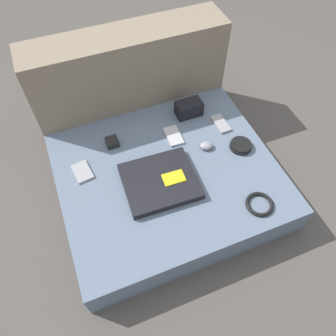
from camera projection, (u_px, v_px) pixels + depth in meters
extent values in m
plane|color=#4C4742|center=(168.00, 190.00, 1.52)|extent=(8.00, 8.00, 0.00)
cube|color=slate|center=(168.00, 181.00, 1.45)|extent=(0.92, 0.79, 0.15)
cube|color=#7F705B|center=(130.00, 81.00, 1.58)|extent=(0.92, 0.20, 0.50)
cube|color=black|center=(160.00, 181.00, 1.34)|extent=(0.31, 0.27, 0.03)
cube|color=yellow|center=(173.00, 178.00, 1.33)|extent=(0.09, 0.06, 0.00)
ellipsoid|color=gray|center=(206.00, 146.00, 1.46)|extent=(0.07, 0.06, 0.03)
cylinder|color=black|center=(241.00, 146.00, 1.46)|extent=(0.10, 0.10, 0.02)
cylinder|color=black|center=(241.00, 144.00, 1.45)|extent=(0.09, 0.09, 0.01)
cube|color=#99999E|center=(82.00, 172.00, 1.38)|extent=(0.08, 0.11, 0.01)
cube|color=#B7B7BC|center=(174.00, 136.00, 1.50)|extent=(0.07, 0.12, 0.01)
cube|color=#99999E|center=(221.00, 123.00, 1.55)|extent=(0.06, 0.12, 0.01)
cube|color=black|center=(189.00, 108.00, 1.56)|extent=(0.12, 0.07, 0.07)
cube|color=black|center=(112.00, 142.00, 1.47)|extent=(0.05, 0.06, 0.03)
torus|color=black|center=(260.00, 204.00, 1.29)|extent=(0.11, 0.11, 0.01)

